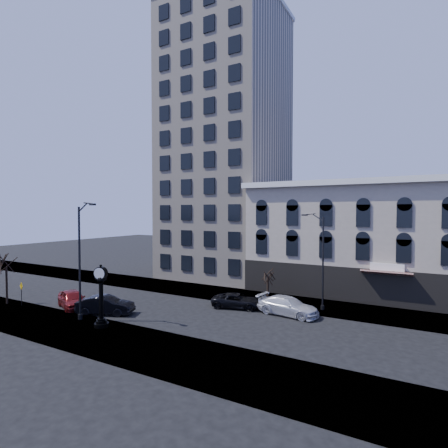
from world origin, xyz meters
The scene contains 15 objects.
ground centered at (0.00, 0.00, 0.00)m, with size 160.00×160.00×0.00m, color black.
sidewalk_far centered at (0.00, 8.00, 0.06)m, with size 160.00×6.00×0.12m, color gray.
sidewalk_near centered at (0.00, -8.00, 0.06)m, with size 160.00×6.00×0.12m, color gray.
cream_tower centered at (-6.11, 18.88, 19.32)m, with size 15.90×15.40×42.50m.
victorian_row centered at (12.00, 15.89, 6.00)m, with size 22.60×11.19×12.50m.
street_clock centered at (-3.15, -6.62, 2.36)m, with size 1.12×1.12×4.96m.
street_lamp_near centered at (-5.47, -6.24, 7.70)m, with size 2.60×0.56×10.04m.
street_lamp_far centered at (10.27, 6.90, 7.00)m, with size 2.34×0.71×9.11m.
bare_tree_near centered at (-16.80, -6.30, 4.54)m, with size 3.41×3.41×5.86m.
bare_tree_far centered at (5.10, 7.72, 2.99)m, with size 2.22×2.22×3.82m.
warning_sign centered at (-14.86, -6.00, 1.67)m, with size 0.72×0.20×2.26m.
car_near_a centered at (-10.18, -3.87, 0.85)m, with size 2.00×4.97×1.69m, color maroon.
car_near_b centered at (-5.84, -3.78, 0.83)m, with size 1.75×5.02×1.65m, color black.
car_far_a centered at (3.55, 3.83, 0.68)m, with size 2.25×4.87×1.35m, color black.
car_far_b centered at (8.53, 3.96, 0.81)m, with size 2.27×5.59×1.62m, color silver.
Camera 1 is at (18.55, -25.67, 9.19)m, focal length 28.00 mm.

